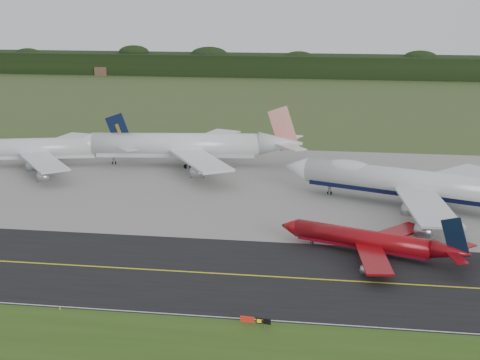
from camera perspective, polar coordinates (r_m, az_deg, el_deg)
name	(u,v)px	position (r m, az deg, el deg)	size (l,w,h in m)	color
ground	(283,268)	(116.47, 3.67, -7.48)	(600.00, 600.00, 0.00)	#364721
taxiway	(281,277)	(112.81, 3.51, -8.27)	(400.00, 32.00, 0.02)	black
apron	(299,186)	(164.51, 5.05, -0.52)	(400.00, 78.00, 0.01)	gray
taxiway_centreline	(281,277)	(112.80, 3.51, -8.26)	(400.00, 0.40, 0.00)	yellow
taxiway_edge_line	(272,320)	(98.88, 2.78, -11.89)	(400.00, 0.25, 0.00)	silver
horizon_treeline	(321,67)	(382.80, 6.91, 9.54)	(700.00, 25.00, 12.00)	black
jet_ba_747	(414,183)	(151.66, 14.64, -0.27)	(61.18, 49.32, 15.83)	silver
jet_red_737	(372,241)	(123.28, 11.19, -5.12)	(34.02, 26.98, 9.44)	maroon
jet_navy_gold	(36,149)	(190.55, -16.99, 2.55)	(55.07, 47.15, 14.32)	silver
jet_star_tail	(188,146)	(182.91, -4.45, 2.94)	(63.12, 52.51, 16.64)	white
taxiway_sign	(255,320)	(96.65, 1.32, -11.88)	(4.41, 0.66, 1.47)	slate
edge_marker_left	(60,308)	(105.24, -15.12, -10.53)	(0.16, 0.16, 0.50)	yellow
edge_marker_center	(264,322)	(97.99, 2.02, -12.00)	(0.16, 0.16, 0.50)	yellow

